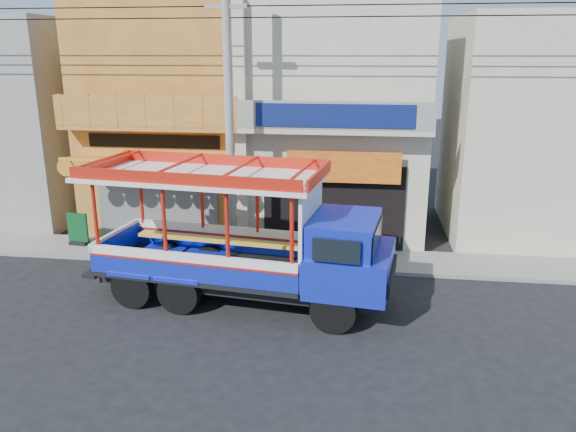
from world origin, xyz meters
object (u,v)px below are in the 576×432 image
object	(u,v)px
utility_pole	(234,101)
potted_plant_c	(352,238)
potted_plant_b	(327,245)
potted_plant_a	(357,239)
songthaew_truck	(261,240)
green_sign	(78,231)

from	to	relation	value
utility_pole	potted_plant_c	size ratio (longest dim) A/B	29.87
potted_plant_c	utility_pole	bearing A→B (deg)	-65.66
potted_plant_b	potted_plant_a	bearing A→B (deg)	-79.96
songthaew_truck	potted_plant_b	world-z (taller)	songthaew_truck
potted_plant_b	potted_plant_c	size ratio (longest dim) A/B	0.92
potted_plant_a	potted_plant_b	xyz separation A→B (m)	(-0.95, -0.68, 0.00)
utility_pole	green_sign	world-z (taller)	utility_pole
green_sign	potted_plant_b	bearing A→B (deg)	-0.86
potted_plant_a	utility_pole	bearing A→B (deg)	137.41
green_sign	potted_plant_a	size ratio (longest dim) A/B	1.28
potted_plant_a	potted_plant_c	world-z (taller)	potted_plant_c
songthaew_truck	potted_plant_a	world-z (taller)	songthaew_truck
utility_pole	potted_plant_b	world-z (taller)	utility_pole
songthaew_truck	potted_plant_c	world-z (taller)	songthaew_truck
green_sign	potted_plant_a	world-z (taller)	green_sign
songthaew_truck	green_sign	bearing A→B (deg)	153.17
songthaew_truck	green_sign	distance (m)	7.87
songthaew_truck	potted_plant_b	bearing A→B (deg)	66.61
utility_pole	songthaew_truck	size ratio (longest dim) A/B	3.43
potted_plant_c	potted_plant_a	bearing A→B (deg)	117.51
green_sign	utility_pole	bearing A→B (deg)	-8.05
green_sign	potted_plant_a	xyz separation A→B (m)	(9.35, 0.56, -0.03)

